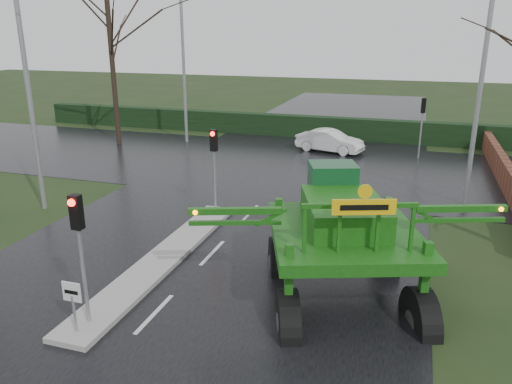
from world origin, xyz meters
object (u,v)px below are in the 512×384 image
(traffic_signal_mid, at_px, (214,153))
(street_light_right, at_px, (476,62))
(traffic_signal_near, at_px, (78,232))
(traffic_signal_far, at_px, (423,114))
(white_sedan, at_px, (329,152))
(keep_left_sign, at_px, (73,299))
(street_light_left_far, at_px, (187,50))
(street_light_left_near, at_px, (31,63))
(crop_sprayer, at_px, (289,241))

(traffic_signal_mid, bearing_deg, street_light_right, 25.40)
(traffic_signal_near, distance_m, traffic_signal_mid, 8.50)
(traffic_signal_far, bearing_deg, white_sedan, 0.57)
(keep_left_sign, height_order, street_light_right, street_light_right)
(keep_left_sign, relative_size, traffic_signal_near, 0.38)
(keep_left_sign, height_order, street_light_left_far, street_light_left_far)
(street_light_right, xyz_separation_m, white_sedan, (-6.97, 7.96, -5.99))
(traffic_signal_near, relative_size, street_light_left_far, 0.35)
(traffic_signal_far, bearing_deg, traffic_signal_near, 69.64)
(keep_left_sign, bearing_deg, traffic_signal_mid, 90.00)
(keep_left_sign, relative_size, street_light_right, 0.14)
(keep_left_sign, xyz_separation_m, street_light_left_near, (-6.89, 7.50, 4.93))
(white_sedan, bearing_deg, street_light_right, -124.84)
(traffic_signal_mid, xyz_separation_m, street_light_left_near, (-6.89, -1.49, 3.40))
(traffic_signal_near, xyz_separation_m, crop_sprayer, (4.73, 1.79, -0.34))
(traffic_signal_near, height_order, street_light_left_near, street_light_left_near)
(street_light_left_near, distance_m, white_sedan, 17.87)
(keep_left_sign, height_order, street_light_left_near, street_light_left_near)
(street_light_left_near, relative_size, crop_sprayer, 1.24)
(traffic_signal_far, height_order, crop_sprayer, crop_sprayer)
(traffic_signal_near, bearing_deg, crop_sprayer, 20.75)
(traffic_signal_far, relative_size, white_sedan, 0.86)
(keep_left_sign, bearing_deg, traffic_signal_far, 70.07)
(keep_left_sign, distance_m, crop_sprayer, 5.38)
(traffic_signal_near, distance_m, traffic_signal_far, 22.42)
(traffic_signal_mid, xyz_separation_m, white_sedan, (2.52, 12.46, -2.59))
(street_light_right, xyz_separation_m, street_light_left_far, (-16.39, 8.00, 0.00))
(traffic_signal_far, bearing_deg, street_light_right, 101.95)
(traffic_signal_near, xyz_separation_m, street_light_right, (9.49, 13.01, 3.40))
(keep_left_sign, height_order, traffic_signal_near, traffic_signal_near)
(traffic_signal_mid, distance_m, street_light_left_far, 14.68)
(traffic_signal_mid, distance_m, white_sedan, 12.98)
(white_sedan, bearing_deg, traffic_signal_mid, -177.51)
(traffic_signal_far, xyz_separation_m, street_light_left_near, (-14.69, -14.01, 3.40))
(street_light_left_far, bearing_deg, keep_left_sign, -72.22)
(keep_left_sign, distance_m, street_light_left_near, 11.32)
(keep_left_sign, bearing_deg, traffic_signal_near, 90.00)
(white_sedan, bearing_deg, keep_left_sign, -172.78)
(traffic_signal_mid, height_order, street_light_left_far, street_light_left_far)
(street_light_left_far, distance_m, white_sedan, 11.16)
(traffic_signal_far, bearing_deg, traffic_signal_mid, 58.07)
(traffic_signal_far, bearing_deg, street_light_left_near, 43.63)
(traffic_signal_mid, height_order, street_light_left_near, street_light_left_near)
(street_light_right, bearing_deg, street_light_left_far, 153.98)
(traffic_signal_near, xyz_separation_m, street_light_left_far, (-6.89, 21.01, 3.40))
(traffic_signal_mid, bearing_deg, street_light_left_far, 118.86)
(traffic_signal_near, relative_size, street_light_right, 0.35)
(traffic_signal_near, xyz_separation_m, traffic_signal_mid, (0.00, 8.50, 0.00))
(traffic_signal_near, distance_m, street_light_right, 16.46)
(crop_sprayer, distance_m, white_sedan, 19.43)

